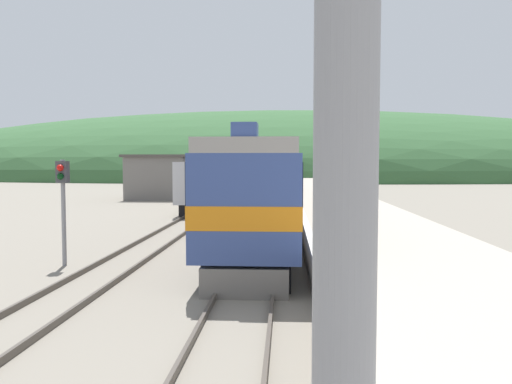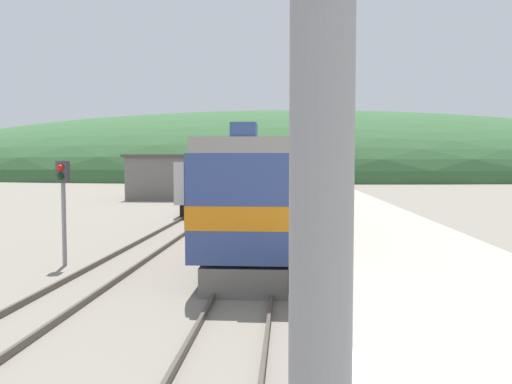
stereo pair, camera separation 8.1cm
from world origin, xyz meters
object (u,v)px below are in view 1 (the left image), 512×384
at_px(express_train_lead_car, 263,189).
at_px(siding_train, 228,180).
at_px(carriage_third, 278,172).
at_px(signal_post_siding, 63,189).
at_px(carriage_second, 274,176).

bearing_deg(express_train_lead_car, siding_train, 100.26).
xyz_separation_m(carriage_third, signal_post_siding, (-6.27, -50.20, 0.33)).
bearing_deg(express_train_lead_car, signal_post_siding, -134.60).
xyz_separation_m(express_train_lead_car, signal_post_siding, (-6.27, -6.35, 0.32)).
distance_m(carriage_second, carriage_third, 21.89).
distance_m(express_train_lead_car, siding_train, 25.03).
relative_size(siding_train, signal_post_siding, 9.53).
height_order(express_train_lead_car, siding_train, express_train_lead_car).
height_order(carriage_second, signal_post_siding, carriage_second).
xyz_separation_m(express_train_lead_car, carriage_third, (0.00, 43.85, -0.01)).
relative_size(carriage_third, signal_post_siding, 5.99).
bearing_deg(carriage_third, express_train_lead_car, -90.00).
bearing_deg(carriage_third, signal_post_siding, -97.11).
distance_m(express_train_lead_car, signal_post_siding, 8.93).
bearing_deg(signal_post_siding, carriage_second, 77.52).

